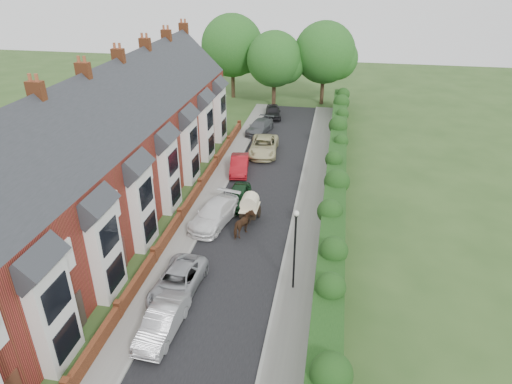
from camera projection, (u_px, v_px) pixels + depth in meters
The scene contains 23 objects.
ground at pixel (218, 331), 23.26m from camera, with size 140.00×140.00×0.00m, color #2D4C1E.
road at pixel (250, 221), 32.96m from camera, with size 6.00×58.00×0.02m, color black.
pavement_hedge_side at pixel (306, 226), 32.29m from camera, with size 2.20×58.00×0.12m, color gray.
pavement_house_side at pixel (198, 216), 33.55m from camera, with size 1.70×58.00×0.12m, color gray.
kerb_hedge_side at pixel (292, 224), 32.45m from camera, with size 0.18×58.00×0.13m, color #969691.
kerb_house_side at pixel (209, 217), 33.42m from camera, with size 0.18×58.00×0.13m, color #969691.
hedge at pixel (334, 209), 31.30m from camera, with size 2.10×58.00×2.85m.
terrace_row at pixel (100, 160), 31.68m from camera, with size 9.05×40.50×11.50m.
garden_wall_row at pixel (181, 216), 32.65m from camera, with size 0.35×40.35×1.10m.
lamppost at pixel (295, 241), 24.71m from camera, with size 0.32×0.32×5.16m.
tree_far_left at pixel (277, 60), 56.14m from camera, with size 7.14×6.80×9.29m.
tree_far_right at pixel (328, 54), 56.65m from camera, with size 7.98×7.60×10.31m.
tree_far_back at pixel (235, 47), 59.30m from camera, with size 8.40×8.00×10.82m.
car_silver_a at pixel (162, 322), 22.85m from camera, with size 1.49×4.28×1.41m, color #AEADB2.
car_silver_b at pixel (178, 282), 25.72m from camera, with size 2.27×4.91×1.37m, color #A4A6AC.
car_white at pixel (214, 214), 32.37m from camera, with size 2.16×5.33×1.55m, color white.
car_green at pixel (238, 196), 34.89m from camera, with size 1.63×4.06×1.38m, color #0F3417.
car_red at pixel (239, 165), 40.18m from camera, with size 1.52×4.35×1.43m, color maroon.
car_beige at pixel (264, 146), 43.99m from camera, with size 2.58×5.60×1.56m, color beige.
car_grey at pixel (260, 127), 49.25m from camera, with size 1.96×4.82×1.40m, color #525559.
car_black at pixel (273, 112), 54.05m from camera, with size 1.71×4.25×1.45m, color black.
horse at pixel (244, 225), 30.93m from camera, with size 0.88×1.93×1.63m, color #412717.
horse_cart at pixel (250, 205), 32.58m from camera, with size 1.31×2.89×2.09m.
Camera 1 is at (5.03, -16.82, 16.95)m, focal length 32.00 mm.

